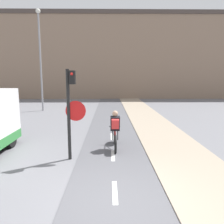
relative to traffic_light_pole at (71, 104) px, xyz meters
The scene contains 6 objects.
ground_plane 3.59m from the traffic_light_pole, 63.05° to the right, with size 120.00×120.00×0.00m, color slate.
bike_lane 3.59m from the traffic_light_pole, 63.03° to the right, with size 2.44×60.00×0.02m.
building_row_background 23.41m from the traffic_light_pole, 86.56° to the left, with size 60.00×5.20×10.80m.
traffic_light_pole is the anchor object (origin of this frame).
street_lamp_far 12.06m from the traffic_light_pole, 111.29° to the left, with size 0.36×0.36×8.01m.
cyclist_near 2.18m from the traffic_light_pole, 36.24° to the left, with size 0.46×1.79×1.50m.
Camera 1 is at (-0.14, -4.40, 2.78)m, focal length 35.00 mm.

